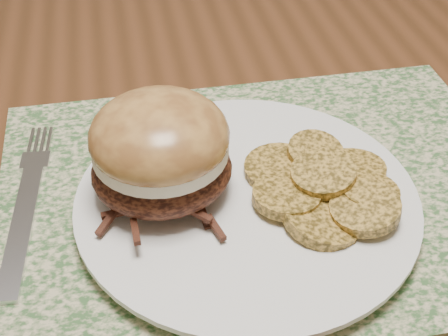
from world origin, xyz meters
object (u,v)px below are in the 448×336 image
at_px(dining_table, 192,107).
at_px(pork_sandwich, 160,150).
at_px(fork, 27,201).
at_px(dinner_plate, 247,202).

xyz_separation_m(dining_table, pork_sandwich, (-0.06, -0.26, 0.14)).
distance_m(dining_table, fork, 0.30).
bearing_deg(pork_sandwich, fork, 159.54).
bearing_deg(fork, dinner_plate, -8.21).
xyz_separation_m(dining_table, dinner_plate, (0.01, -0.28, 0.09)).
relative_size(dining_table, fork, 7.21).
bearing_deg(dinner_plate, pork_sandwich, 164.27).
relative_size(dinner_plate, fork, 1.25).
bearing_deg(dining_table, fork, -125.76).
height_order(dinner_plate, pork_sandwich, pork_sandwich).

